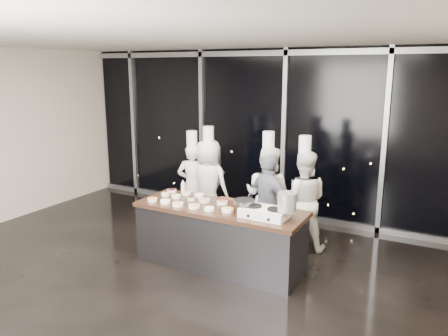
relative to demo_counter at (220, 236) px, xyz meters
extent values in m
plane|color=black|center=(0.00, -0.90, -0.45)|extent=(9.00, 9.00, 0.00)
cube|color=beige|center=(0.00, 2.60, 1.15)|extent=(9.00, 0.02, 3.20)
cube|color=beige|center=(0.00, -0.90, 2.75)|extent=(9.00, 7.00, 0.02)
cube|color=black|center=(0.00, 2.54, 1.15)|extent=(8.90, 0.04, 3.18)
cube|color=gray|center=(0.00, 2.49, 2.65)|extent=(8.90, 0.08, 0.10)
cube|color=gray|center=(0.00, 2.49, -0.40)|extent=(8.90, 0.08, 0.10)
cube|color=gray|center=(-3.60, 2.49, 1.15)|extent=(0.08, 0.08, 3.20)
cube|color=gray|center=(-1.80, 2.49, 1.15)|extent=(0.08, 0.08, 3.20)
cube|color=gray|center=(0.00, 2.49, 1.15)|extent=(0.08, 0.08, 3.20)
cube|color=gray|center=(1.80, 2.49, 1.15)|extent=(0.08, 0.08, 3.20)
cube|color=#36363A|center=(0.00, 0.00, -0.03)|extent=(2.40, 0.80, 0.84)
cube|color=#3B2219|center=(0.00, 0.00, 0.42)|extent=(2.46, 0.86, 0.06)
cube|color=white|center=(0.73, -0.09, 0.51)|extent=(0.62, 0.39, 0.12)
cylinder|color=black|center=(0.57, -0.09, 0.58)|extent=(0.21, 0.21, 0.02)
cylinder|color=black|center=(0.88, -0.10, 0.58)|extent=(0.21, 0.21, 0.02)
cylinder|color=black|center=(0.58, -0.29, 0.50)|extent=(0.04, 0.02, 0.04)
cylinder|color=black|center=(0.87, -0.30, 0.50)|extent=(0.04, 0.02, 0.04)
cylinder|color=slate|center=(0.42, -0.08, 0.61)|extent=(0.30, 0.30, 0.05)
cube|color=#4C2B14|center=(0.17, -0.08, 0.62)|extent=(0.21, 0.03, 0.02)
cylinder|color=silver|center=(1.04, -0.11, 0.71)|extent=(0.24, 0.24, 0.24)
cylinder|color=white|center=(-1.02, -0.23, 0.47)|extent=(0.14, 0.14, 0.04)
cylinder|color=orange|center=(-1.02, -0.23, 0.49)|extent=(0.12, 0.12, 0.01)
cylinder|color=white|center=(-1.02, 0.09, 0.47)|extent=(0.12, 0.12, 0.04)
cylinder|color=#BBB984|center=(-1.02, 0.09, 0.49)|extent=(0.10, 0.10, 0.01)
cylinder|color=white|center=(-1.04, 0.31, 0.47)|extent=(0.15, 0.15, 0.04)
cylinder|color=black|center=(-1.04, 0.31, 0.49)|extent=(0.12, 0.12, 0.01)
cylinder|color=white|center=(-0.79, -0.22, 0.47)|extent=(0.15, 0.15, 0.04)
cylinder|color=white|center=(-0.79, -0.22, 0.49)|extent=(0.13, 0.13, 0.01)
cylinder|color=white|center=(-0.80, 0.07, 0.47)|extent=(0.14, 0.14, 0.04)
cylinder|color=#D9D66C|center=(-0.80, 0.07, 0.49)|extent=(0.12, 0.12, 0.01)
cylinder|color=white|center=(-0.77, 0.30, 0.47)|extent=(0.16, 0.16, 0.04)
cylinder|color=tan|center=(-0.77, 0.30, 0.49)|extent=(0.13, 0.13, 0.01)
cylinder|color=white|center=(-0.56, -0.24, 0.47)|extent=(0.16, 0.16, 0.04)
cylinder|color=#DF8D5C|center=(-0.56, -0.24, 0.49)|extent=(0.13, 0.13, 0.01)
cylinder|color=white|center=(-0.53, 0.08, 0.47)|extent=(0.11, 0.11, 0.04)
cylinder|color=black|center=(-0.53, 0.08, 0.49)|extent=(0.09, 0.09, 0.01)
cylinder|color=white|center=(-0.52, 0.29, 0.47)|extent=(0.14, 0.14, 0.04)
cylinder|color=silver|center=(-0.52, 0.29, 0.49)|extent=(0.12, 0.12, 0.01)
cylinder|color=white|center=(-0.30, -0.21, 0.47)|extent=(0.16, 0.16, 0.04)
cylinder|color=tan|center=(-0.30, -0.21, 0.49)|extent=(0.13, 0.13, 0.01)
cylinder|color=white|center=(-0.32, 0.10, 0.47)|extent=(0.16, 0.16, 0.04)
cylinder|color=#A07A5B|center=(-0.32, 0.10, 0.49)|extent=(0.13, 0.13, 0.01)
cylinder|color=white|center=(-0.05, -0.21, 0.47)|extent=(0.14, 0.14, 0.04)
cylinder|color=#F6E9C3|center=(-0.05, -0.21, 0.49)|extent=(0.12, 0.12, 0.01)
cylinder|color=white|center=(-0.03, 0.13, 0.47)|extent=(0.16, 0.16, 0.04)
cylinder|color=brown|center=(-0.03, 0.13, 0.49)|extent=(0.13, 0.13, 0.01)
cylinder|color=white|center=(0.19, -0.13, 0.47)|extent=(0.17, 0.17, 0.04)
cylinder|color=#F5C851|center=(0.19, -0.13, 0.49)|extent=(0.14, 0.14, 0.01)
cylinder|color=white|center=(-0.84, 0.32, 0.53)|extent=(0.06, 0.06, 0.17)
cone|color=white|center=(-0.84, 0.32, 0.64)|extent=(0.05, 0.05, 0.06)
imported|color=silver|center=(-1.25, 1.25, 0.31)|extent=(0.65, 0.54, 1.52)
cylinder|color=white|center=(-1.25, 1.25, 1.17)|extent=(0.24, 0.24, 0.26)
imported|color=silver|center=(-0.92, 1.26, 0.36)|extent=(0.84, 0.60, 1.62)
cylinder|color=white|center=(-0.92, 1.26, 1.27)|extent=(0.21, 0.21, 0.26)
imported|color=silver|center=(0.25, 1.15, 0.36)|extent=(0.83, 0.67, 1.62)
cylinder|color=white|center=(0.25, 1.15, 1.27)|extent=(0.20, 0.20, 0.26)
imported|color=#131A36|center=(0.38, 0.89, 0.31)|extent=(0.97, 0.69, 1.53)
imported|color=silver|center=(0.84, 1.17, 0.35)|extent=(0.92, 0.81, 1.60)
cylinder|color=white|center=(0.84, 1.17, 1.24)|extent=(0.24, 0.24, 0.26)
camera|label=1|loc=(2.87, -5.18, 2.37)|focal=35.00mm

